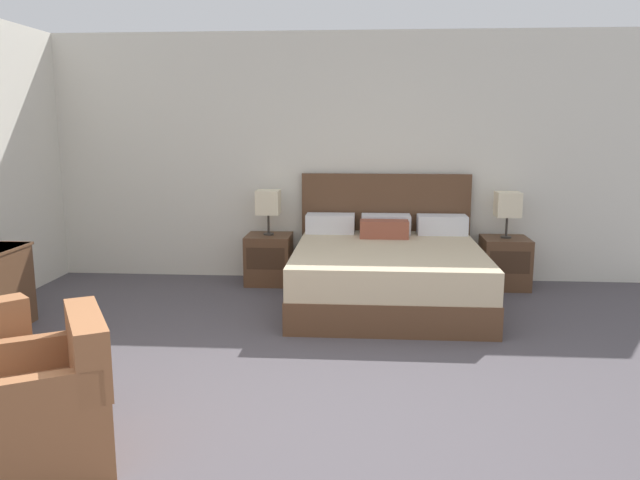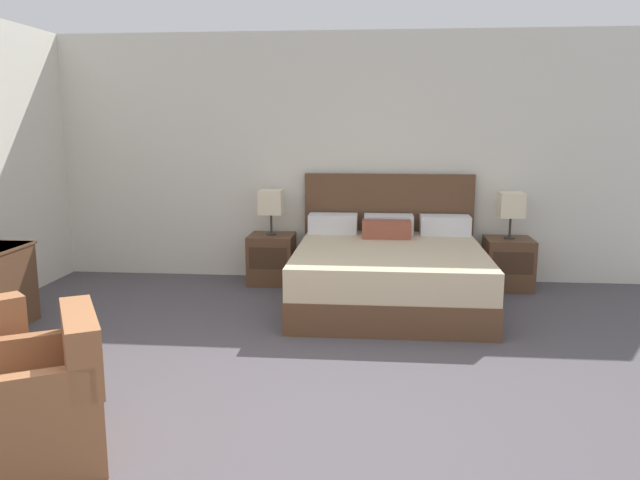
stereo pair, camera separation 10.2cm
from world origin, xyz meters
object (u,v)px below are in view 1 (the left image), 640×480
at_px(table_lamp_left, 268,203).
at_px(table_lamp_right, 508,205).
at_px(nightstand_right, 505,263).
at_px(armchair_companion, 43,410).
at_px(nightstand_left, 269,259).
at_px(bed, 387,271).

xyz_separation_m(table_lamp_left, table_lamp_right, (2.52, 0.00, 0.00)).
relative_size(nightstand_right, armchair_companion, 0.57).
xyz_separation_m(nightstand_left, table_lamp_right, (2.52, 0.00, 0.61)).
distance_m(table_lamp_right, armchair_companion, 4.88).
height_order(nightstand_left, nightstand_right, same).
distance_m(nightstand_left, nightstand_right, 2.52).
distance_m(bed, armchair_companion, 3.56).
xyz_separation_m(bed, table_lamp_right, (1.26, 0.68, 0.57)).
bearing_deg(armchair_companion, nightstand_left, 81.25).
height_order(nightstand_left, table_lamp_left, table_lamp_left).
height_order(bed, armchair_companion, bed).
distance_m(nightstand_left, armchair_companion, 3.78).
bearing_deg(nightstand_right, table_lamp_right, 90.00).
height_order(bed, table_lamp_left, bed).
xyz_separation_m(nightstand_left, nightstand_right, (2.52, 0.00, 0.00)).
bearing_deg(armchair_companion, bed, 59.03).
bearing_deg(nightstand_right, table_lamp_left, 179.97).
bearing_deg(nightstand_right, bed, -151.67).
relative_size(bed, nightstand_right, 3.76).
height_order(nightstand_right, table_lamp_left, table_lamp_left).
bearing_deg(bed, table_lamp_left, 151.61).
height_order(table_lamp_left, armchair_companion, table_lamp_left).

